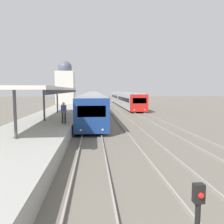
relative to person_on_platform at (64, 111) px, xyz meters
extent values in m
cube|color=beige|center=(-1.84, 1.61, 1.73)|extent=(4.00, 17.16, 0.20)
cube|color=black|center=(0.12, 1.61, 1.51)|extent=(0.08, 17.16, 0.24)
cylinder|color=#47474C|center=(-1.84, -5.25, 0.32)|extent=(0.16, 0.16, 2.62)
cylinder|color=#47474C|center=(-1.84, 1.61, 0.32)|extent=(0.16, 0.16, 2.62)
cylinder|color=#47474C|center=(-1.84, 8.47, 0.32)|extent=(0.16, 0.16, 2.62)
cylinder|color=#2D2D33|center=(-0.10, 0.04, -0.56)|extent=(0.14, 0.14, 0.85)
cylinder|color=#2D2D33|center=(0.10, 0.04, -0.56)|extent=(0.14, 0.14, 0.85)
cube|color=olive|center=(0.00, 0.04, 0.16)|extent=(0.40, 0.22, 0.60)
sphere|color=tan|center=(0.00, 0.04, 0.57)|extent=(0.22, 0.22, 0.22)
cube|color=#334C8E|center=(0.00, -0.16, 0.18)|extent=(0.30, 0.18, 0.40)
cube|color=navy|center=(2.18, -0.92, -0.30)|extent=(2.68, 0.70, 2.62)
cube|color=black|center=(2.18, -1.25, 0.07)|extent=(2.09, 0.04, 0.84)
sphere|color=#EFEACC|center=(1.38, -1.26, -1.31)|extent=(0.16, 0.16, 0.16)
sphere|color=#EFEACC|center=(2.98, -1.26, -1.31)|extent=(0.16, 0.16, 0.16)
cube|color=#B7B7BC|center=(2.18, 7.69, -0.30)|extent=(2.68, 16.51, 2.62)
cube|color=gray|center=(2.18, 7.69, 1.07)|extent=(2.35, 16.18, 0.12)
cube|color=black|center=(2.18, 7.69, -0.01)|extent=(2.70, 15.19, 0.68)
cylinder|color=black|center=(1.04, 2.32, -1.53)|extent=(0.12, 0.70, 0.70)
cylinder|color=black|center=(3.32, 2.32, -1.53)|extent=(0.12, 0.70, 0.70)
cylinder|color=black|center=(1.04, 13.05, -1.53)|extent=(0.12, 0.70, 0.70)
cylinder|color=black|center=(3.32, 13.05, -1.53)|extent=(0.12, 0.70, 0.70)
cube|color=#B7B7BC|center=(2.18, 24.54, -0.30)|extent=(2.68, 16.51, 2.62)
cube|color=gray|center=(2.18, 24.54, 1.07)|extent=(2.35, 16.18, 0.12)
cube|color=black|center=(2.18, 24.54, -0.01)|extent=(2.70, 15.19, 0.68)
cylinder|color=black|center=(1.04, 19.18, -1.53)|extent=(0.12, 0.70, 0.70)
cylinder|color=black|center=(3.32, 19.18, -1.53)|extent=(0.12, 0.70, 0.70)
cylinder|color=black|center=(1.04, 29.91, -1.53)|extent=(0.12, 0.70, 0.70)
cylinder|color=black|center=(3.32, 29.91, -1.53)|extent=(0.12, 0.70, 0.70)
cube|color=#B7B7BC|center=(2.18, 41.40, -0.30)|extent=(2.68, 16.51, 2.62)
cube|color=gray|center=(2.18, 41.40, 1.07)|extent=(2.35, 16.18, 0.12)
cube|color=black|center=(2.18, 41.40, -0.01)|extent=(2.70, 15.19, 0.68)
cylinder|color=black|center=(1.04, 36.04, -1.53)|extent=(0.12, 0.70, 0.70)
cylinder|color=black|center=(3.32, 36.04, -1.53)|extent=(0.12, 0.70, 0.70)
cylinder|color=black|center=(1.04, 46.77, -1.53)|extent=(0.12, 0.70, 0.70)
cylinder|color=black|center=(3.32, 46.77, -1.53)|extent=(0.12, 0.70, 0.70)
cube|color=#B7B7BC|center=(2.18, 58.26, -0.30)|extent=(2.68, 16.51, 2.62)
cube|color=gray|center=(2.18, 58.26, 1.07)|extent=(2.35, 16.18, 0.12)
cube|color=black|center=(2.18, 58.26, -0.01)|extent=(2.70, 15.19, 0.68)
cylinder|color=black|center=(1.04, 52.89, -1.53)|extent=(0.12, 0.70, 0.70)
cylinder|color=black|center=(3.32, 52.89, -1.53)|extent=(0.12, 0.70, 0.70)
cylinder|color=black|center=(1.04, 63.62, -1.53)|extent=(0.12, 0.70, 0.70)
cylinder|color=black|center=(3.32, 63.62, -1.53)|extent=(0.12, 0.70, 0.70)
cube|color=red|center=(9.19, 15.16, -0.31)|extent=(2.67, 0.70, 2.59)
cube|color=black|center=(9.19, 14.83, 0.05)|extent=(2.08, 0.04, 0.83)
sphere|color=#EFEACC|center=(8.39, 14.82, -1.31)|extent=(0.16, 0.16, 0.16)
sphere|color=#EFEACC|center=(9.99, 14.82, -1.31)|extent=(0.16, 0.16, 0.16)
cube|color=silver|center=(9.19, 23.64, -0.31)|extent=(2.67, 16.26, 2.59)
cube|color=gray|center=(9.19, 23.64, 1.04)|extent=(2.35, 15.94, 0.12)
cube|color=black|center=(9.19, 23.64, -0.03)|extent=(2.69, 14.96, 0.67)
cylinder|color=black|center=(8.05, 18.35, -1.53)|extent=(0.12, 0.70, 0.70)
cylinder|color=black|center=(10.32, 18.35, -1.53)|extent=(0.12, 0.70, 0.70)
cylinder|color=black|center=(8.05, 28.92, -1.53)|extent=(0.12, 0.70, 0.70)
cylinder|color=black|center=(10.32, 28.92, -1.53)|extent=(0.12, 0.70, 0.70)
cube|color=silver|center=(9.19, 40.25, -0.31)|extent=(2.67, 16.26, 2.59)
cube|color=gray|center=(9.19, 40.25, 1.04)|extent=(2.35, 15.94, 0.12)
cube|color=black|center=(9.19, 40.25, -0.03)|extent=(2.69, 14.96, 0.67)
cylinder|color=black|center=(8.05, 34.97, -1.53)|extent=(0.12, 0.70, 0.70)
cylinder|color=black|center=(10.32, 34.97, -1.53)|extent=(0.12, 0.70, 0.70)
cylinder|color=black|center=(8.05, 45.54, -1.53)|extent=(0.12, 0.70, 0.70)
cylinder|color=black|center=(10.32, 45.54, -1.53)|extent=(0.12, 0.70, 0.70)
cube|color=black|center=(4.22, -13.46, -0.27)|extent=(0.20, 0.14, 0.36)
sphere|color=red|center=(4.22, -13.55, -0.27)|extent=(0.11, 0.11, 0.11)
cube|color=silver|center=(-4.71, 39.17, 2.20)|extent=(4.44, 4.44, 8.15)
sphere|color=#4C5666|center=(-4.71, 39.17, 7.22)|extent=(3.42, 3.42, 3.42)
camera|label=1|loc=(2.31, -17.15, 1.62)|focal=35.00mm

